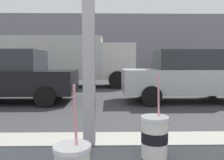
{
  "coord_description": "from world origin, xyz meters",
  "views": [
    {
      "loc": [
        0.08,
        -0.9,
        1.38
      ],
      "look_at": [
        0.15,
        2.69,
        1.09
      ],
      "focal_mm": 35.8,
      "sensor_mm": 36.0,
      "label": 1
    }
  ],
  "objects_px": {
    "parked_car_black": "(13,76)",
    "box_truck": "(66,59)",
    "soda_cup_right": "(154,136)",
    "parked_car_silver": "(186,76)"
  },
  "relations": [
    {
      "from": "soda_cup_right",
      "to": "parked_car_silver",
      "type": "bearing_deg",
      "value": 69.59
    },
    {
      "from": "soda_cup_right",
      "to": "parked_car_black",
      "type": "xyz_separation_m",
      "value": [
        -3.39,
        6.81,
        -0.21
      ]
    },
    {
      "from": "soda_cup_right",
      "to": "parked_car_silver",
      "type": "distance_m",
      "value": 7.27
    },
    {
      "from": "box_truck",
      "to": "soda_cup_right",
      "type": "bearing_deg",
      "value": -77.86
    },
    {
      "from": "parked_car_silver",
      "to": "box_truck",
      "type": "height_order",
      "value": "box_truck"
    },
    {
      "from": "soda_cup_right",
      "to": "box_truck",
      "type": "bearing_deg",
      "value": 102.14
    },
    {
      "from": "soda_cup_right",
      "to": "box_truck",
      "type": "relative_size",
      "value": 0.04
    },
    {
      "from": "parked_car_black",
      "to": "box_truck",
      "type": "height_order",
      "value": "box_truck"
    },
    {
      "from": "parked_car_silver",
      "to": "soda_cup_right",
      "type": "bearing_deg",
      "value": -110.41
    },
    {
      "from": "parked_car_black",
      "to": "box_truck",
      "type": "bearing_deg",
      "value": 79.47
    }
  ]
}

